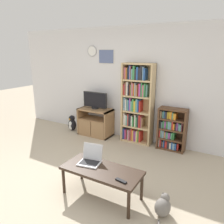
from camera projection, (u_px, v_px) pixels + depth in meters
The scene contains 11 objects.
ground_plane at pixel (61, 187), 3.42m from camera, with size 18.00×18.00×0.00m, color #BCAD93.
wall_back at pixel (129, 84), 5.08m from camera, with size 6.47×0.09×2.60m.
tv_stand at pixel (95, 122), 5.46m from camera, with size 0.84×0.45×0.68m.
television at pixel (95, 100), 5.34m from camera, with size 0.66×0.18×0.41m.
bookshelf_tall at pixel (136, 103), 4.91m from camera, with size 0.71×0.27×1.81m.
bookshelf_short at pixel (171, 129), 4.64m from camera, with size 0.58×0.28×0.91m.
coffee_table at pixel (102, 172), 3.10m from camera, with size 1.15×0.51×0.44m.
laptop at pixel (91, 158), 3.26m from camera, with size 0.36×0.34×0.26m.
remote_near_laptop at pixel (121, 181), 2.79m from camera, with size 0.17×0.07×0.02m.
cat at pixel (163, 206), 2.80m from camera, with size 0.22×0.51×0.29m.
penguin_figurine at pixel (72, 124), 5.81m from camera, with size 0.22×0.20×0.42m.
Camera 1 is at (2.17, -2.19, 2.04)m, focal length 35.00 mm.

